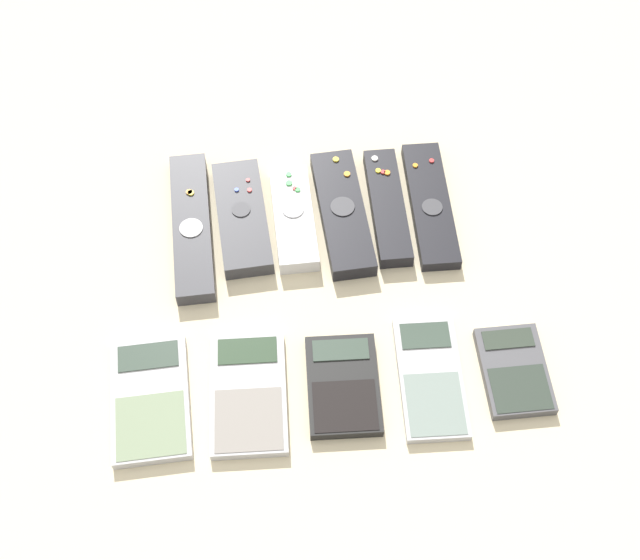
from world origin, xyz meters
name	(u,v)px	position (x,y,z in m)	size (l,w,h in m)	color
ground_plane	(323,310)	(0.00, 0.00, 0.00)	(3.00, 3.00, 0.00)	beige
remote_0	(192,226)	(-0.15, 0.13, 0.01)	(0.05, 0.22, 0.02)	#333338
remote_1	(242,217)	(-0.09, 0.14, 0.01)	(0.07, 0.17, 0.02)	#333338
remote_2	(294,218)	(-0.02, 0.13, 0.01)	(0.05, 0.15, 0.02)	silver
remote_3	(342,213)	(0.04, 0.13, 0.01)	(0.07, 0.19, 0.02)	black
remote_4	(387,207)	(0.10, 0.14, 0.01)	(0.04, 0.17, 0.02)	black
remote_5	(430,205)	(0.15, 0.14, 0.01)	(0.05, 0.19, 0.02)	black
calculator_0	(150,399)	(-0.20, -0.10, 0.01)	(0.09, 0.15, 0.01)	#B2B2B7
calculator_1	(248,393)	(-0.09, -0.10, 0.01)	(0.09, 0.15, 0.01)	#B2B2B7
calculator_2	(343,385)	(0.01, -0.10, 0.01)	(0.08, 0.12, 0.01)	black
calculator_3	(430,378)	(0.11, -0.10, 0.01)	(0.08, 0.15, 0.01)	#B2B2B7
calculator_4	(514,371)	(0.21, -0.10, 0.01)	(0.07, 0.11, 0.01)	#4C4C51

